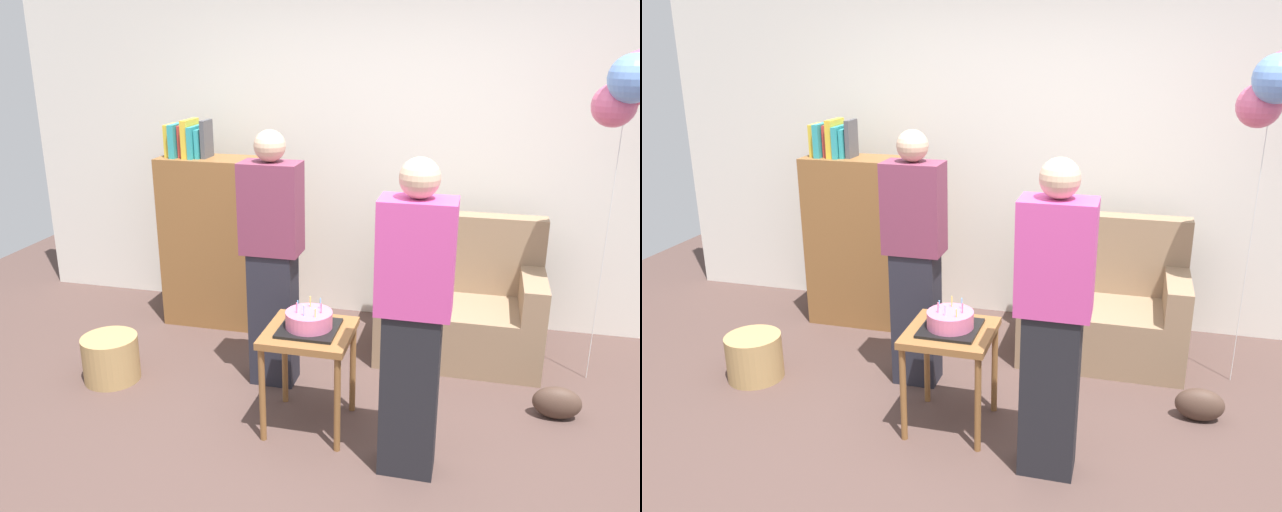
# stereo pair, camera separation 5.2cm
# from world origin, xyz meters

# --- Properties ---
(ground_plane) EXTENTS (8.00, 8.00, 0.00)m
(ground_plane) POSITION_xyz_m (0.00, 0.00, 0.00)
(ground_plane) COLOR #4C3833
(wall_back) EXTENTS (6.00, 0.10, 2.70)m
(wall_back) POSITION_xyz_m (0.00, 2.05, 1.35)
(wall_back) COLOR silver
(wall_back) RESTS_ON ground_plane
(couch) EXTENTS (1.10, 0.70, 0.96)m
(couch) POSITION_xyz_m (0.63, 1.46, 0.34)
(couch) COLOR #8C7054
(couch) RESTS_ON ground_plane
(bookshelf) EXTENTS (0.80, 0.36, 1.57)m
(bookshelf) POSITION_xyz_m (-1.24, 1.56, 0.68)
(bookshelf) COLOR brown
(bookshelf) RESTS_ON ground_plane
(side_table) EXTENTS (0.48, 0.48, 0.60)m
(side_table) POSITION_xyz_m (-0.16, 0.30, 0.51)
(side_table) COLOR brown
(side_table) RESTS_ON ground_plane
(birthday_cake) EXTENTS (0.32, 0.32, 0.17)m
(birthday_cake) POSITION_xyz_m (-0.16, 0.30, 0.65)
(birthday_cake) COLOR black
(birthday_cake) RESTS_ON side_table
(person_blowing_candles) EXTENTS (0.36, 0.22, 1.63)m
(person_blowing_candles) POSITION_xyz_m (-0.51, 0.75, 0.83)
(person_blowing_candles) COLOR #23232D
(person_blowing_candles) RESTS_ON ground_plane
(person_holding_cake) EXTENTS (0.36, 0.22, 1.63)m
(person_holding_cake) POSITION_xyz_m (0.43, 0.03, 0.83)
(person_holding_cake) COLOR black
(person_holding_cake) RESTS_ON ground_plane
(wicker_basket) EXTENTS (0.36, 0.36, 0.30)m
(wicker_basket) POSITION_xyz_m (-1.55, 0.50, 0.15)
(wicker_basket) COLOR #A88451
(wicker_basket) RESTS_ON ground_plane
(handbag) EXTENTS (0.28, 0.14, 0.20)m
(handbag) POSITION_xyz_m (1.23, 0.72, 0.10)
(handbag) COLOR #473328
(handbag) RESTS_ON ground_plane
(balloon_bunch) EXTENTS (0.42, 0.44, 2.08)m
(balloon_bunch) POSITION_xyz_m (1.50, 1.27, 1.88)
(balloon_bunch) COLOR silver
(balloon_bunch) RESTS_ON ground_plane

